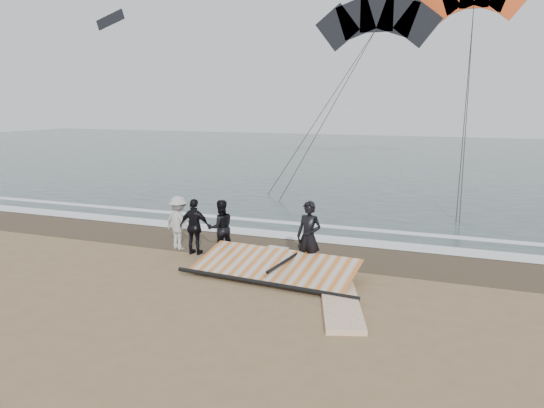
% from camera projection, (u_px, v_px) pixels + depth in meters
% --- Properties ---
extents(ground, '(120.00, 120.00, 0.00)m').
position_uv_depth(ground, '(240.00, 306.00, 11.07)').
color(ground, '#8C704C').
rests_on(ground, ground).
extents(sea, '(120.00, 54.00, 0.02)m').
position_uv_depth(sea, '(418.00, 157.00, 41.23)').
color(sea, '#233838').
rests_on(sea, ground).
extents(wet_sand, '(120.00, 2.80, 0.01)m').
position_uv_depth(wet_sand, '(306.00, 250.00, 15.18)').
color(wet_sand, '#4C3D2B').
rests_on(wet_sand, ground).
extents(foam_near, '(120.00, 0.90, 0.01)m').
position_uv_depth(foam_near, '(320.00, 238.00, 16.46)').
color(foam_near, white).
rests_on(foam_near, sea).
extents(foam_far, '(120.00, 0.45, 0.01)m').
position_uv_depth(foam_far, '(334.00, 227.00, 18.01)').
color(foam_far, white).
rests_on(foam_far, sea).
extents(man_main, '(0.72, 0.55, 1.79)m').
position_uv_depth(man_main, '(309.00, 237.00, 13.18)').
color(man_main, black).
rests_on(man_main, ground).
extents(board_white, '(1.58, 2.81, 0.11)m').
position_uv_depth(board_white, '(341.00, 305.00, 10.95)').
color(board_white, white).
rests_on(board_white, ground).
extents(board_cream, '(0.95, 2.49, 0.10)m').
position_uv_depth(board_cream, '(259.00, 259.00, 14.23)').
color(board_cream, beige).
rests_on(board_cream, ground).
extents(trio_cluster, '(2.45, 1.00, 1.57)m').
position_uv_depth(trio_cluster, '(196.00, 225.00, 14.90)').
color(trio_cluster, black).
rests_on(trio_cluster, ground).
extents(sail_rig, '(4.62, 2.06, 0.51)m').
position_uv_depth(sail_rig, '(274.00, 268.00, 12.99)').
color(sail_rig, black).
rests_on(sail_rig, ground).
extents(kite_red, '(6.75, 6.99, 16.71)m').
position_uv_depth(kite_red, '(474.00, 0.00, 29.31)').
color(kite_red, '#E54D1A').
rests_on(kite_red, ground).
extents(kite_dark, '(8.33, 5.69, 14.04)m').
position_uv_depth(kite_dark, '(376.00, 25.00, 30.58)').
color(kite_dark, black).
rests_on(kite_dark, ground).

